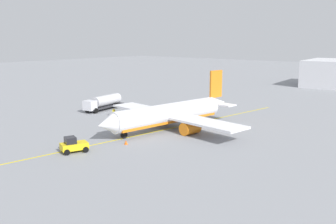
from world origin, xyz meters
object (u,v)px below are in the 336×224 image
airplane (170,114)px  pushback_tug (73,145)px  fuel_tanker (104,102)px  safety_cone_nose (126,142)px  refueling_worker (114,113)px

airplane → pushback_tug: bearing=-4.1°
airplane → fuel_tanker: bearing=-100.4°
fuel_tanker → pushback_tug: (23.36, 21.02, -0.72)m
pushback_tug → safety_cone_nose: bearing=159.1°
fuel_tanker → pushback_tug: fuel_tanker is taller
safety_cone_nose → fuel_tanker: bearing=-124.0°
pushback_tug → fuel_tanker: bearing=-138.0°
fuel_tanker → airplane: bearing=79.6°
safety_cone_nose → airplane: bearing=-173.3°
fuel_tanker → safety_cone_nose: size_ratio=18.33×
refueling_worker → safety_cone_nose: refueling_worker is taller
refueling_worker → safety_cone_nose: size_ratio=2.78×
safety_cone_nose → refueling_worker: bearing=-127.0°
refueling_worker → safety_cone_nose: (12.43, 16.48, -0.51)m
pushback_tug → refueling_worker: size_ratio=2.38×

